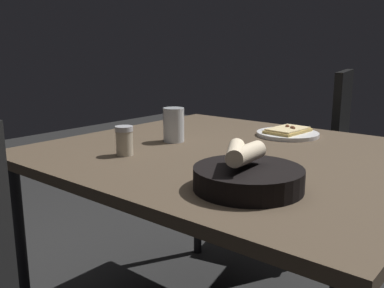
{
  "coord_description": "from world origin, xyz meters",
  "views": [
    {
      "loc": [
        -1.1,
        -0.73,
        1.02
      ],
      "look_at": [
        -0.09,
        0.1,
        0.73
      ],
      "focal_mm": 39.56,
      "sensor_mm": 36.0,
      "label": 1
    }
  ],
  "objects_px": {
    "dining_table": "(234,166)",
    "bread_basket": "(248,176)",
    "chair_far": "(316,147)",
    "pizza_plate": "(288,133)",
    "pepper_shaker": "(124,142)",
    "beer_glass": "(174,126)"
  },
  "relations": [
    {
      "from": "beer_glass",
      "to": "dining_table",
      "type": "bearing_deg",
      "value": -84.39
    },
    {
      "from": "dining_table",
      "to": "pepper_shaker",
      "type": "bearing_deg",
      "value": 140.07
    },
    {
      "from": "pizza_plate",
      "to": "chair_far",
      "type": "bearing_deg",
      "value": 13.78
    },
    {
      "from": "dining_table",
      "to": "bread_basket",
      "type": "xyz_separation_m",
      "value": [
        -0.3,
        -0.24,
        0.08
      ]
    },
    {
      "from": "pizza_plate",
      "to": "pepper_shaker",
      "type": "distance_m",
      "value": 0.63
    },
    {
      "from": "dining_table",
      "to": "beer_glass",
      "type": "relative_size",
      "value": 9.95
    },
    {
      "from": "pizza_plate",
      "to": "bread_basket",
      "type": "relative_size",
      "value": 0.9
    },
    {
      "from": "dining_table",
      "to": "chair_far",
      "type": "bearing_deg",
      "value": 8.03
    },
    {
      "from": "dining_table",
      "to": "bread_basket",
      "type": "height_order",
      "value": "bread_basket"
    },
    {
      "from": "bread_basket",
      "to": "beer_glass",
      "type": "xyz_separation_m",
      "value": [
        0.28,
        0.48,
        0.02
      ]
    },
    {
      "from": "chair_far",
      "to": "bread_basket",
      "type": "bearing_deg",
      "value": -163.41
    },
    {
      "from": "beer_glass",
      "to": "pepper_shaker",
      "type": "bearing_deg",
      "value": -175.84
    },
    {
      "from": "beer_glass",
      "to": "chair_far",
      "type": "distance_m",
      "value": 1.01
    },
    {
      "from": "pepper_shaker",
      "to": "chair_far",
      "type": "bearing_deg",
      "value": -4.08
    },
    {
      "from": "beer_glass",
      "to": "pepper_shaker",
      "type": "height_order",
      "value": "beer_glass"
    },
    {
      "from": "bread_basket",
      "to": "beer_glass",
      "type": "bearing_deg",
      "value": 60.0
    },
    {
      "from": "pepper_shaker",
      "to": "beer_glass",
      "type": "bearing_deg",
      "value": 4.16
    },
    {
      "from": "pizza_plate",
      "to": "beer_glass",
      "type": "xyz_separation_m",
      "value": [
        -0.34,
        0.26,
        0.04
      ]
    },
    {
      "from": "dining_table",
      "to": "bread_basket",
      "type": "distance_m",
      "value": 0.39
    },
    {
      "from": "chair_far",
      "to": "beer_glass",
      "type": "bearing_deg",
      "value": 173.89
    },
    {
      "from": "dining_table",
      "to": "pizza_plate",
      "type": "height_order",
      "value": "pizza_plate"
    },
    {
      "from": "pizza_plate",
      "to": "pepper_shaker",
      "type": "bearing_deg",
      "value": 157.43
    }
  ]
}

